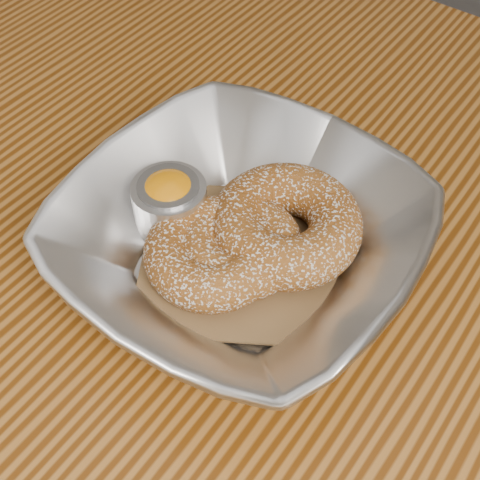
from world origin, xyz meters
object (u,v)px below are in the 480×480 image
Objects in this scene: table at (352,375)px; donut_back at (286,224)px; donut_extra at (240,246)px; ramekin at (170,203)px; serving_bowl at (240,239)px; donut_front at (212,253)px.

table is 0.15m from donut_back.
donut_extra is 1.64× the size of ramekin.
donut_back is at bearing 23.40° from ramekin.
donut_extra is at bearing -116.97° from donut_back.
serving_bowl reaches higher than table.
serving_bowl is 2.24× the size of donut_back.
serving_bowl is at bearing -166.73° from table.
serving_bowl is at bearing 123.42° from donut_extra.
ramekin is (-0.06, -0.00, 0.00)m from serving_bowl.
serving_bowl is 2.56× the size of donut_front.
donut_back is 2.01× the size of ramekin.
donut_back is 1.23× the size of donut_extra.
donut_front is (-0.01, -0.02, -0.00)m from serving_bowl.
ramekin is at bearing -170.67° from table.
donut_extra is at bearing -165.50° from table.
donut_front reaches higher than donut_extra.
ramekin reaches higher than donut_back.
table is 12.18× the size of donut_front.
donut_extra is at bearing 56.00° from donut_front.
serving_bowl is 0.01m from donut_extra.
donut_front is at bearing -124.00° from donut_extra.
serving_bowl is 4.50× the size of ramekin.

